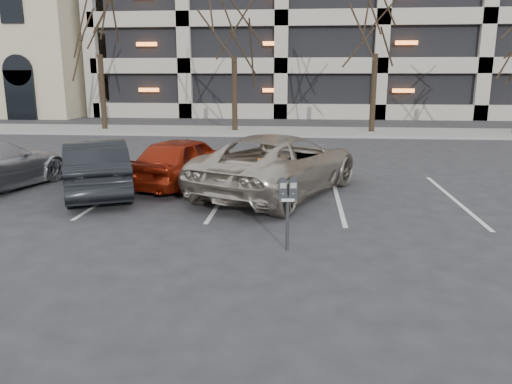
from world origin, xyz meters
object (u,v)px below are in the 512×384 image
object	(u,v)px
parking_meter	(288,196)
car_dark	(96,167)
tree_a	(96,6)
car_red	(184,161)
tree_c	(378,2)
suv_silver	(279,164)
tree_b	(234,8)

from	to	relation	value
parking_meter	car_dark	xyz separation A→B (m)	(-4.91, 3.70, -0.28)
tree_a	car_red	xyz separation A→B (m)	(7.34, -12.69, -5.65)
tree_c	suv_silver	size ratio (longest dim) A/B	1.46
tree_a	parking_meter	bearing A→B (deg)	-59.75
tree_c	car_red	world-z (taller)	tree_c
parking_meter	tree_b	bearing A→B (deg)	93.49
tree_b	tree_a	bearing A→B (deg)	180.00
tree_a	car_dark	bearing A→B (deg)	-68.93
tree_b	suv_silver	distance (m)	14.79
tree_c	car_dark	xyz separation A→B (m)	(-8.63, -13.95, -5.63)
tree_a	car_dark	distance (m)	15.98
tree_c	car_red	bearing A→B (deg)	-117.70
car_dark	tree_b	bearing A→B (deg)	-121.41
tree_b	parking_meter	bearing A→B (deg)	-79.44
car_dark	suv_silver	bearing A→B (deg)	161.33
parking_meter	car_dark	bearing A→B (deg)	135.97
tree_c	parking_meter	size ratio (longest dim) A/B	6.99
tree_c	suv_silver	world-z (taller)	tree_c
car_red	parking_meter	bearing A→B (deg)	137.71
car_red	car_dark	size ratio (longest dim) A/B	0.95
car_red	suv_silver	bearing A→B (deg)	-179.48
tree_c	car_red	xyz separation A→B (m)	(-6.66, -12.69, -5.65)
car_red	car_dark	xyz separation A→B (m)	(-1.96, -1.26, 0.01)
tree_c	car_red	size ratio (longest dim) A/B	2.22
tree_a	parking_meter	world-z (taller)	tree_a
tree_a	tree_c	distance (m)	14.00
parking_meter	car_dark	size ratio (longest dim) A/B	0.30
suv_silver	parking_meter	bearing A→B (deg)	119.48
suv_silver	car_dark	bearing A→B (deg)	30.86
tree_c	car_dark	size ratio (longest dim) A/B	2.11
tree_c	parking_meter	xyz separation A→B (m)	(-3.71, -17.65, -5.36)
car_dark	car_red	bearing A→B (deg)	-172.16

